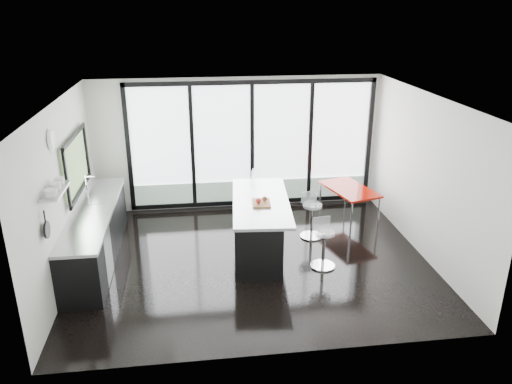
{
  "coord_description": "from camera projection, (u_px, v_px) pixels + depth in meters",
  "views": [
    {
      "loc": [
        -0.95,
        -7.63,
        4.22
      ],
      "look_at": [
        0.1,
        0.3,
        1.15
      ],
      "focal_mm": 35.0,
      "sensor_mm": 36.0,
      "label": 1
    }
  ],
  "objects": [
    {
      "name": "counter_cabinets",
      "position": [
        96.0,
        235.0,
        8.57
      ],
      "size": [
        0.69,
        3.24,
        1.36
      ],
      "color": "black",
      "rests_on": "floor"
    },
    {
      "name": "wall_left",
      "position": [
        67.0,
        178.0,
        8.02
      ],
      "size": [
        0.26,
        5.0,
        2.8
      ],
      "color": "silver",
      "rests_on": "ground"
    },
    {
      "name": "island",
      "position": [
        256.0,
        225.0,
        8.91
      ],
      "size": [
        1.17,
        2.4,
        1.23
      ],
      "color": "black",
      "rests_on": "floor"
    },
    {
      "name": "bar_stool_far",
      "position": [
        312.0,
        221.0,
        9.42
      ],
      "size": [
        0.52,
        0.52,
        0.68
      ],
      "primitive_type": "cylinder",
      "rotation": [
        0.0,
        0.0,
        0.26
      ],
      "color": "silver",
      "rests_on": "floor"
    },
    {
      "name": "wall_front",
      "position": [
        279.0,
        257.0,
        5.87
      ],
      "size": [
        6.0,
        0.0,
        2.8
      ],
      "primitive_type": "cube",
      "color": "silver",
      "rests_on": "ground"
    },
    {
      "name": "red_table",
      "position": [
        348.0,
        204.0,
        10.18
      ],
      "size": [
        1.05,
        1.43,
        0.69
      ],
      "primitive_type": "cube",
      "rotation": [
        0.0,
        0.0,
        0.27
      ],
      "color": "#8E0E03",
      "rests_on": "floor"
    },
    {
      "name": "bar_stool_near",
      "position": [
        323.0,
        249.0,
        8.36
      ],
      "size": [
        0.48,
        0.48,
        0.66
      ],
      "primitive_type": "cylinder",
      "rotation": [
        0.0,
        0.0,
        0.16
      ],
      "color": "silver",
      "rests_on": "floor"
    },
    {
      "name": "wall_right",
      "position": [
        426.0,
        177.0,
        8.55
      ],
      "size": [
        0.0,
        5.0,
        2.8
      ],
      "primitive_type": "cube",
      "color": "silver",
      "rests_on": "ground"
    },
    {
      "name": "wall_back",
      "position": [
        251.0,
        150.0,
        10.55
      ],
      "size": [
        6.0,
        0.09,
        2.8
      ],
      "color": "silver",
      "rests_on": "ground"
    },
    {
      "name": "floor",
      "position": [
        253.0,
        260.0,
        8.69
      ],
      "size": [
        6.0,
        5.0,
        0.0
      ],
      "primitive_type": "cube",
      "color": "black",
      "rests_on": "ground"
    },
    {
      "name": "ceiling",
      "position": [
        252.0,
        99.0,
        7.69
      ],
      "size": [
        6.0,
        5.0,
        0.0
      ],
      "primitive_type": "cube",
      "color": "white",
      "rests_on": "wall_back"
    }
  ]
}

